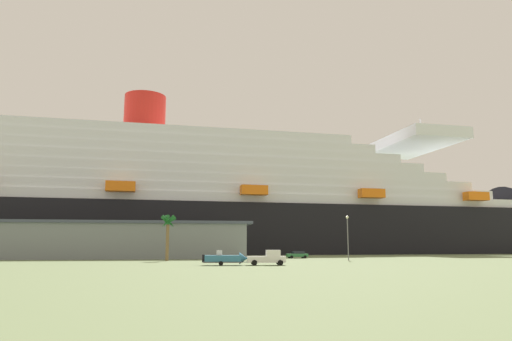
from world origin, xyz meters
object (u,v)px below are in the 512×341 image
Objects in this scene: pickup_truck at (268,258)px; street_lamp at (348,231)px; palm_tree at (168,225)px; parked_car_green_wagon at (297,255)px; cruise_ship at (243,207)px; parked_car_yellow_taxi at (95,255)px; small_boat_on_trailer at (227,259)px.

street_lamp reaches higher than pickup_truck.
parked_car_green_wagon is at bearing 22.56° from palm_tree.
palm_tree is (-14.54, 22.48, 5.61)m from pickup_truck.
cruise_ship is 55.61× the size of parked_car_green_wagon.
palm_tree is 34.65m from street_lamp.
street_lamp is at bearing 43.10° from pickup_truck.
palm_tree is 20.07m from parked_car_yellow_taxi.
parked_car_yellow_taxi is at bearing 124.65° from small_boat_on_trailer.
pickup_truck is at bearing -96.67° from cruise_ship.
small_boat_on_trailer is at bearing -120.68° from parked_car_green_wagon.
street_lamp is at bearing -18.13° from parked_car_yellow_taxi.
small_boat_on_trailer reaches higher than parked_car_green_wagon.
cruise_ship reaches higher than parked_car_yellow_taxi.
palm_tree is 31.58m from parked_car_green_wagon.
cruise_ship is 88.83m from small_boat_on_trailer.
parked_car_green_wagon is (14.12, 34.39, -0.21)m from pickup_truck.
parked_car_green_wagon is at bearing -85.67° from cruise_ship.
pickup_truck reaches higher than small_boat_on_trailer.
parked_car_yellow_taxi is at bearing 130.22° from pickup_truck.
small_boat_on_trailer is at bearing 173.11° from pickup_truck.
cruise_ship is 69.67m from street_lamp.
small_boat_on_trailer is 1.52× the size of parked_car_yellow_taxi.
parked_car_yellow_taxi is (-23.50, 34.00, -0.13)m from small_boat_on_trailer.
street_lamp is 1.82× the size of parked_car_green_wagon.
cruise_ship is at bearing 98.11° from street_lamp.
small_boat_on_trailer is 41.33m from parked_car_yellow_taxi.
small_boat_on_trailer is at bearing -145.19° from street_lamp.
pickup_truck is 1.21× the size of parked_car_yellow_taxi.
street_lamp reaches higher than parked_car_yellow_taxi.
parked_car_green_wagon is 0.99× the size of parked_car_yellow_taxi.
parked_car_yellow_taxi is at bearing -127.16° from cruise_ship.
street_lamp is (34.41, -3.89, -1.11)m from palm_tree.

